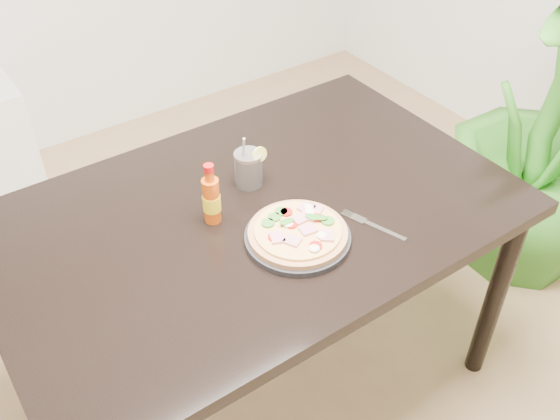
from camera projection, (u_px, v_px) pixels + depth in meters
dining_table at (255, 232)px, 1.73m from camera, size 1.40×0.90×0.75m
plate at (298, 238)px, 1.58m from camera, size 0.27×0.27×0.02m
pizza at (298, 231)px, 1.57m from camera, size 0.25×0.25×0.03m
hot_sauce_bottle at (211, 199)px, 1.60m from camera, size 0.06×0.06×0.18m
cola_cup at (249, 169)px, 1.73m from camera, size 0.09×0.08×0.17m
fork at (371, 225)px, 1.62m from camera, size 0.08×0.18×0.00m
houseplant at (551, 125)px, 2.25m from camera, size 0.93×0.93×1.23m
plant_pot at (517, 229)px, 2.58m from camera, size 0.28×0.28×0.22m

